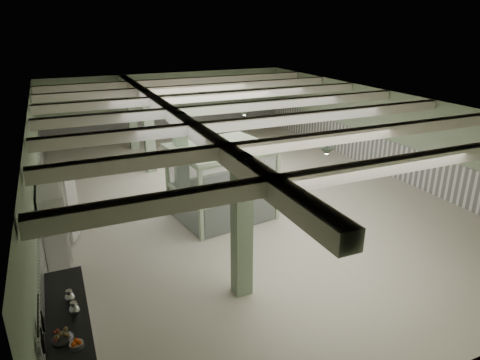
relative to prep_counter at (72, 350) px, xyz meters
name	(u,v)px	position (x,y,z in m)	size (l,w,h in m)	color
floor	(238,193)	(6.54, 7.00, -0.46)	(20.00, 20.00, 0.00)	beige
ceiling	(237,102)	(6.54, 7.00, 3.14)	(14.00, 20.00, 0.02)	beige
wall_back	(169,104)	(6.54, 17.00, 1.34)	(14.00, 0.02, 3.60)	#9EB38F
wall_front	(459,295)	(6.54, -3.00, 1.34)	(14.00, 0.02, 3.60)	#9EB38F
wall_left	(36,175)	(-0.46, 7.00, 1.34)	(0.02, 20.00, 3.60)	#9EB38F
wall_right	(382,131)	(13.54, 7.00, 1.34)	(0.02, 20.00, 3.60)	#9EB38F
wainscot_left	(42,205)	(-0.43, 7.00, 0.29)	(0.05, 19.90, 1.50)	silver
wainscot_right	(379,154)	(13.52, 7.00, 0.29)	(0.05, 19.90, 1.50)	silver
wainscot_back	(170,122)	(6.54, 16.97, 0.29)	(13.90, 0.05, 1.50)	silver
girder	(171,114)	(4.04, 7.00, 2.92)	(0.45, 19.90, 0.40)	silver
beam_a	(375,168)	(6.54, -0.50, 2.96)	(13.90, 0.35, 0.32)	silver
beam_b	(312,140)	(6.54, 2.00, 2.96)	(13.90, 0.35, 0.32)	silver
beam_c	(269,121)	(6.54, 4.50, 2.96)	(13.90, 0.35, 0.32)	silver
beam_d	(237,107)	(6.54, 7.00, 2.96)	(13.90, 0.35, 0.32)	silver
beam_e	(213,97)	(6.54, 9.50, 2.96)	(13.90, 0.35, 0.32)	silver
beam_f	(195,88)	(6.54, 12.00, 2.96)	(13.90, 0.35, 0.32)	silver
beam_g	(180,81)	(6.54, 14.50, 2.96)	(13.90, 0.35, 0.32)	silver
column_a	(242,227)	(4.04, 1.00, 1.34)	(0.42, 0.42, 3.60)	#8CA484
column_b	(182,166)	(4.04, 6.00, 1.34)	(0.42, 0.42, 3.60)	#8CA484
column_c	(149,132)	(4.04, 11.00, 1.34)	(0.42, 0.42, 3.60)	#8CA484
column_d	(132,115)	(4.04, 15.00, 1.34)	(0.42, 0.42, 3.60)	#8CA484
hook_rail	(38,314)	(-0.39, -0.60, 1.39)	(0.02, 0.02, 1.20)	black
pendant_front	(327,151)	(7.04, 2.00, 2.59)	(0.44, 0.44, 0.22)	#2E3C2D
pendant_mid	(244,113)	(7.04, 7.50, 2.59)	(0.44, 0.44, 0.22)	#2E3C2D
pendant_back	(202,94)	(7.04, 12.50, 2.59)	(0.44, 0.44, 0.22)	#2E3C2D
prep_counter	(72,350)	(0.00, 0.00, 0.00)	(0.81, 4.62, 0.91)	silver
pitcher_near	(74,309)	(0.14, 0.44, 0.60)	(0.21, 0.25, 0.32)	silver
pitcher_far	(70,297)	(0.09, 0.90, 0.60)	(0.21, 0.25, 0.31)	silver
veg_colander	(62,336)	(-0.11, -0.23, 0.53)	(0.41, 0.41, 0.19)	#39383C
orange_bowl	(77,346)	(0.11, -0.52, 0.48)	(0.25, 0.25, 0.09)	#B2B2B7
skillet_near	(44,343)	(-0.34, -1.10, 1.17)	(0.32, 0.32, 0.04)	black
skillet_far	(43,324)	(-0.34, -0.60, 1.17)	(0.27, 0.27, 0.04)	black
walkin_cooler	(55,220)	(-0.08, 4.90, 0.59)	(0.91, 2.30, 2.11)	silver
guard_booth	(222,169)	(5.23, 5.32, 1.26)	(3.53, 3.13, 2.54)	#A3B994
filing_cabinet	(264,191)	(6.89, 5.37, 0.16)	(0.40, 0.58, 1.25)	#606251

